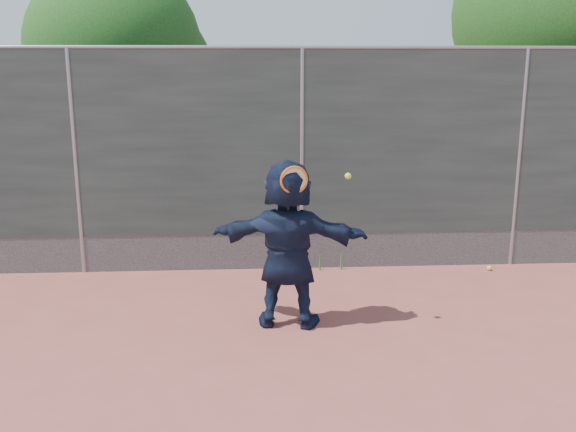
{
  "coord_description": "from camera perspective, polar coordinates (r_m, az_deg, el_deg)",
  "views": [
    {
      "loc": [
        -0.7,
        -5.06,
        2.83
      ],
      "look_at": [
        -0.3,
        1.54,
        1.23
      ],
      "focal_mm": 40.0,
      "sensor_mm": 36.0,
      "label": 1
    }
  ],
  "objects": [
    {
      "name": "ground",
      "position": [
        5.84,
        4.01,
        -15.41
      ],
      "size": [
        80.0,
        80.0,
        0.0
      ],
      "primitive_type": "plane",
      "color": "#9E4C42",
      "rests_on": "ground"
    },
    {
      "name": "player",
      "position": [
        6.88,
        0.0,
        -2.48
      ],
      "size": [
        1.77,
        0.82,
        1.84
      ],
      "primitive_type": "imported",
      "rotation": [
        0.0,
        0.0,
        2.97
      ],
      "color": "#121B33",
      "rests_on": "ground"
    },
    {
      "name": "ball_ground",
      "position": [
        9.33,
        17.44,
        -4.45
      ],
      "size": [
        0.07,
        0.07,
        0.07
      ],
      "primitive_type": "sphere",
      "color": "#D3E432",
      "rests_on": "ground"
    },
    {
      "name": "fence",
      "position": [
        8.67,
        1.22,
        5.36
      ],
      "size": [
        20.0,
        0.06,
        3.03
      ],
      "color": "#38423D",
      "rests_on": "ground"
    },
    {
      "name": "swing_action",
      "position": [
        6.53,
        1.01,
        3.1
      ],
      "size": [
        0.74,
        0.13,
        0.51
      ],
      "color": "orange",
      "rests_on": "ground"
    },
    {
      "name": "tree_right",
      "position": [
        12.09,
        23.94,
        15.65
      ],
      "size": [
        3.78,
        3.6,
        5.39
      ],
      "color": "#382314",
      "rests_on": "ground"
    },
    {
      "name": "tree_left",
      "position": [
        11.8,
        -14.34,
        13.76
      ],
      "size": [
        3.15,
        3.0,
        4.53
      ],
      "color": "#382314",
      "rests_on": "ground"
    },
    {
      "name": "weed_clump",
      "position": [
        8.92,
        3.13,
        -3.99
      ],
      "size": [
        0.68,
        0.07,
        0.3
      ],
      "color": "#387226",
      "rests_on": "ground"
    }
  ]
}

